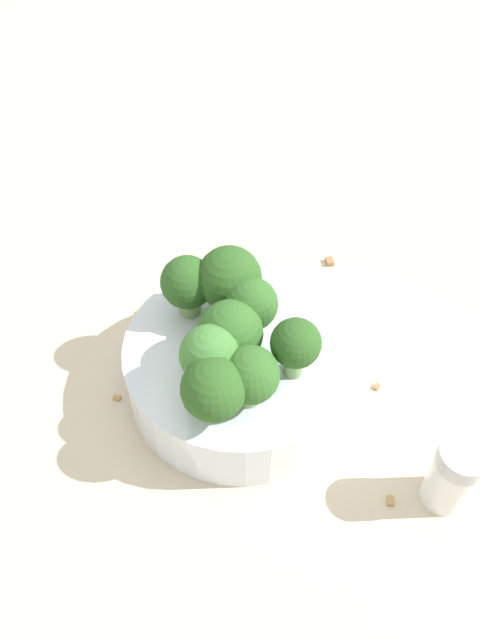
{
  "coord_description": "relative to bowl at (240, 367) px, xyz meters",
  "views": [
    {
      "loc": [
        -0.25,
        -0.15,
        0.42
      ],
      "look_at": [
        0.0,
        0.0,
        0.08
      ],
      "focal_mm": 35.0,
      "sensor_mm": 36.0,
      "label": 1
    }
  ],
  "objects": [
    {
      "name": "broccoli_floret_1",
      "position": [
        -0.04,
        -0.0,
        0.06
      ],
      "size": [
        0.04,
        0.04,
        0.06
      ],
      "color": "#8EB770",
      "rests_on": "bowl"
    },
    {
      "name": "almond_crumb_3",
      "position": [
        -0.03,
        -0.14,
        -0.02
      ],
      "size": [
        0.01,
        0.01,
        0.01
      ],
      "primitive_type": "cube",
      "rotation": [
        0.0,
        0.0,
        0.42
      ],
      "color": "#AD7F4C",
      "rests_on": "ground_plane"
    },
    {
      "name": "almond_crumb_2",
      "position": [
        -0.06,
        0.08,
        -0.02
      ],
      "size": [
        0.01,
        0.01,
        0.01
      ],
      "primitive_type": "cube",
      "rotation": [
        0.0,
        0.0,
        1.87
      ],
      "color": "#AD7F4C",
      "rests_on": "ground_plane"
    },
    {
      "name": "broccoli_floret_3",
      "position": [
        -0.01,
        0.0,
        0.06
      ],
      "size": [
        0.05,
        0.05,
        0.05
      ],
      "color": "#7A9E5B",
      "rests_on": "bowl"
    },
    {
      "name": "almond_crumb_0",
      "position": [
        0.17,
        -0.0,
        -0.02
      ],
      "size": [
        0.01,
        0.01,
        0.01
      ],
      "primitive_type": "cube",
      "rotation": [
        0.0,
        0.0,
        0.72
      ],
      "color": "olive",
      "rests_on": "ground_plane"
    },
    {
      "name": "broccoli_floret_7",
      "position": [
        -0.04,
        -0.03,
        0.05
      ],
      "size": [
        0.04,
        0.04,
        0.05
      ],
      "color": "#84AD66",
      "rests_on": "bowl"
    },
    {
      "name": "bowl",
      "position": [
        0.0,
        0.0,
        0.0
      ],
      "size": [
        0.18,
        0.18,
        0.05
      ],
      "primitive_type": "cylinder",
      "color": "silver",
      "rests_on": "ground_plane"
    },
    {
      "name": "broccoli_floret_4",
      "position": [
        0.03,
        0.03,
        0.06
      ],
      "size": [
        0.05,
        0.05,
        0.06
      ],
      "color": "#8EB770",
      "rests_on": "bowl"
    },
    {
      "name": "broccoli_floret_0",
      "position": [
        0.0,
        -0.04,
        0.06
      ],
      "size": [
        0.04,
        0.04,
        0.05
      ],
      "color": "#7A9E5B",
      "rests_on": "bowl"
    },
    {
      "name": "almond_crumb_1",
      "position": [
        0.02,
        0.12,
        -0.02
      ],
      "size": [
        0.01,
        0.01,
        0.01
      ],
      "primitive_type": "cube",
      "rotation": [
        0.0,
        0.0,
        6.18
      ],
      "color": "tan",
      "rests_on": "ground_plane"
    },
    {
      "name": "ground_plane",
      "position": [
        0.0,
        0.0,
        -0.03
      ],
      "size": [
        3.0,
        3.0,
        0.0
      ],
      "primitive_type": "plane",
      "color": "beige"
    },
    {
      "name": "broccoli_floret_2",
      "position": [
        0.02,
        -0.0,
        0.06
      ],
      "size": [
        0.04,
        0.04,
        0.05
      ],
      "color": "#7A9E5B",
      "rests_on": "bowl"
    },
    {
      "name": "broccoli_floret_6",
      "position": [
        -0.06,
        -0.02,
        0.06
      ],
      "size": [
        0.04,
        0.04,
        0.05
      ],
      "color": "#8EB770",
      "rests_on": "bowl"
    },
    {
      "name": "almond_crumb_4",
      "position": [
        0.06,
        -0.1,
        -0.02
      ],
      "size": [
        0.01,
        0.0,
        0.01
      ],
      "primitive_type": "cube",
      "rotation": [
        0.0,
        0.0,
        0.0
      ],
      "color": "olive",
      "rests_on": "ground_plane"
    },
    {
      "name": "pepper_shaker",
      "position": [
        -0.01,
        -0.17,
        0.01
      ],
      "size": [
        0.03,
        0.03,
        0.06
      ],
      "color": "silver",
      "rests_on": "ground_plane"
    },
    {
      "name": "broccoli_floret_5",
      "position": [
        0.01,
        0.05,
        0.06
      ],
      "size": [
        0.04,
        0.04,
        0.05
      ],
      "color": "#7A9E5B",
      "rests_on": "bowl"
    }
  ]
}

